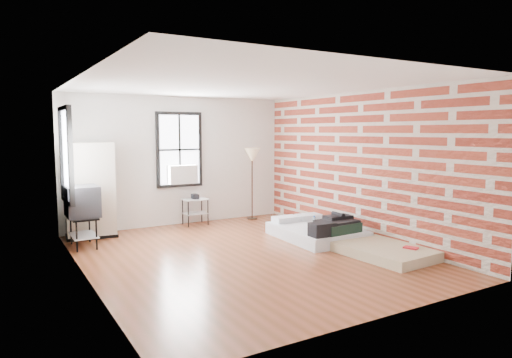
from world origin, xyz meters
TOP-DOWN VIEW (x-y plane):
  - ground at (0.00, 0.00)m, footprint 6.00×6.00m
  - room_shell at (0.23, 0.36)m, footprint 5.02×6.02m
  - mattress_main at (1.74, 0.32)m, footprint 1.36×1.80m
  - mattress_bare at (1.91, -0.77)m, footprint 1.22×2.13m
  - wardrobe at (-1.95, 2.65)m, footprint 0.97×0.61m
  - side_table at (0.25, 2.72)m, footprint 0.52×0.42m
  - floor_lamp at (1.66, 2.65)m, footprint 0.36×0.36m
  - tv_stand at (-2.21, 1.93)m, footprint 0.55×0.78m

SIDE VIEW (x-z plane):
  - ground at x=0.00m, z-range 0.00..0.00m
  - mattress_bare at x=1.91m, z-range -0.09..0.36m
  - mattress_main at x=1.74m, z-range -0.13..0.43m
  - side_table at x=0.25m, z-range 0.12..0.80m
  - tv_stand at x=-2.21m, z-range 0.24..1.33m
  - wardrobe at x=-1.95m, z-range 0.00..1.83m
  - floor_lamp at x=1.66m, z-range 0.59..2.25m
  - room_shell at x=0.23m, z-range 0.33..3.14m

